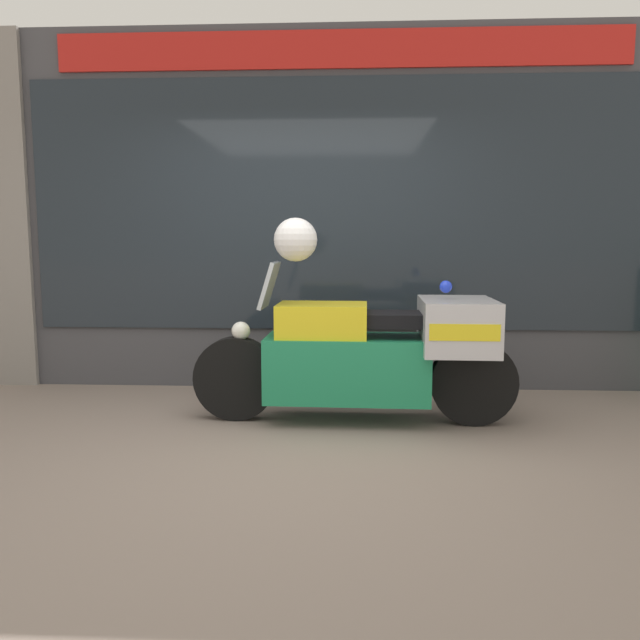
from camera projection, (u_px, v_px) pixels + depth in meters
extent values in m
plane|color=gray|center=(281.00, 452.00, 3.98)|extent=(60.00, 60.00, 0.00)
cube|color=#424247|center=(304.00, 212.00, 5.76)|extent=(6.46, 0.40, 3.21)
cube|color=gray|center=(4.00, 213.00, 5.93)|extent=(0.73, 0.55, 3.21)
cube|color=#1E262D|center=(339.00, 205.00, 5.52)|extent=(5.50, 0.02, 2.21)
cube|color=red|center=(340.00, 49.00, 5.35)|extent=(4.95, 0.03, 0.32)
cube|color=slate|center=(335.00, 354.00, 5.92)|extent=(5.28, 0.30, 0.55)
cube|color=silver|center=(336.00, 256.00, 5.95)|extent=(5.28, 0.02, 1.34)
cube|color=beige|center=(335.00, 184.00, 5.72)|extent=(5.28, 0.30, 0.02)
cube|color=#195623|center=(135.00, 180.00, 5.81)|extent=(0.18, 0.04, 0.06)
cube|color=navy|center=(268.00, 180.00, 5.75)|extent=(0.18, 0.04, 0.06)
cube|color=#B7B2A8|center=(404.00, 179.00, 5.69)|extent=(0.18, 0.04, 0.06)
cube|color=black|center=(543.00, 178.00, 5.62)|extent=(0.18, 0.04, 0.06)
cube|color=white|center=(203.00, 311.00, 5.87)|extent=(0.19, 0.02, 0.27)
cube|color=#2866B7|center=(469.00, 313.00, 5.74)|extent=(0.19, 0.02, 0.27)
cylinder|color=black|center=(236.00, 378.00, 4.70)|extent=(0.63, 0.16, 0.63)
cylinder|color=black|center=(473.00, 382.00, 4.56)|extent=(0.63, 0.16, 0.63)
cube|color=#1E8456|center=(347.00, 368.00, 4.62)|extent=(1.21, 0.55, 0.47)
cube|color=yellow|center=(322.00, 322.00, 4.59)|extent=(0.67, 0.48, 0.27)
cube|color=black|center=(385.00, 319.00, 4.55)|extent=(0.71, 0.41, 0.10)
cube|color=#B7B7BC|center=(457.00, 325.00, 4.52)|extent=(0.54, 0.75, 0.38)
cube|color=yellow|center=(457.00, 325.00, 4.52)|extent=(0.49, 0.75, 0.11)
cube|color=#B2BCC6|center=(269.00, 285.00, 4.59)|extent=(0.14, 0.36, 0.34)
sphere|color=white|center=(241.00, 331.00, 4.65)|extent=(0.14, 0.14, 0.14)
sphere|color=blue|center=(446.00, 287.00, 4.49)|extent=(0.09, 0.09, 0.09)
sphere|color=white|center=(296.00, 240.00, 4.53)|extent=(0.32, 0.32, 0.32)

